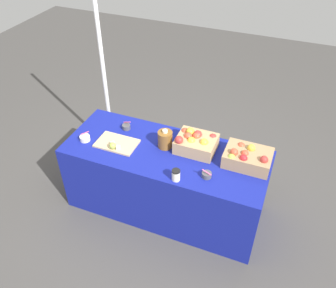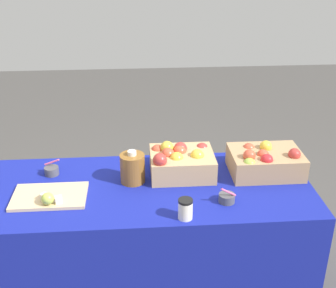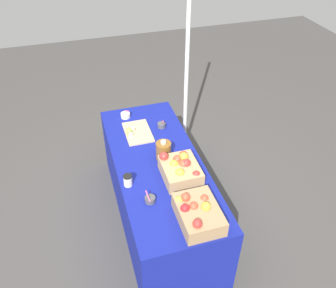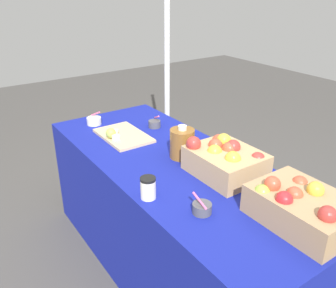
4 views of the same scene
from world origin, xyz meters
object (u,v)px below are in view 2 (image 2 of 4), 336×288
apple_crate_middle (181,161)px  coffee_cup (186,209)px  apple_crate_left (265,161)px  cutting_board_front (50,197)px  sample_bowl_far (52,171)px  sample_bowl_near (227,198)px  cider_jug (133,168)px

apple_crate_middle → coffee_cup: bearing=-92.9°
apple_crate_left → cutting_board_front: (-1.19, -0.20, -0.06)m
apple_crate_left → apple_crate_middle: apple_crate_middle is taller
sample_bowl_far → coffee_cup: 0.87m
apple_crate_left → sample_bowl_far: bearing=176.7°
sample_bowl_near → sample_bowl_far: size_ratio=1.00×
cider_jug → sample_bowl_near: bearing=-27.4°
cutting_board_front → sample_bowl_near: size_ratio=3.97×
apple_crate_middle → sample_bowl_near: bearing=-57.0°
sample_bowl_far → cider_jug: bearing=-13.7°
sample_bowl_near → coffee_cup: coffee_cup is taller
sample_bowl_near → coffee_cup: bearing=-150.9°
apple_crate_middle → sample_bowl_far: bearing=176.6°
cutting_board_front → cider_jug: cider_jug is taller
cider_jug → apple_crate_middle: bearing=14.2°
apple_crate_middle → sample_bowl_far: apple_crate_middle is taller
coffee_cup → sample_bowl_far: bearing=145.6°
apple_crate_left → cutting_board_front: size_ratio=1.05×
sample_bowl_near → coffee_cup: 0.26m
apple_crate_middle → coffee_cup: size_ratio=3.43×
cutting_board_front → cider_jug: size_ratio=2.04×
apple_crate_middle → cutting_board_front: 0.74m
cutting_board_front → sample_bowl_near: sample_bowl_near is taller
sample_bowl_near → apple_crate_left: bearing=46.5°
cutting_board_front → cider_jug: bearing=19.4°
apple_crate_left → apple_crate_middle: 0.48m
sample_bowl_near → sample_bowl_far: 1.01m
cutting_board_front → sample_bowl_far: sample_bowl_far is taller
sample_bowl_far → coffee_cup: size_ratio=0.92×
cutting_board_front → cider_jug: 0.47m
apple_crate_left → cutting_board_front: bearing=-170.7°
sample_bowl_near → cider_jug: 0.54m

